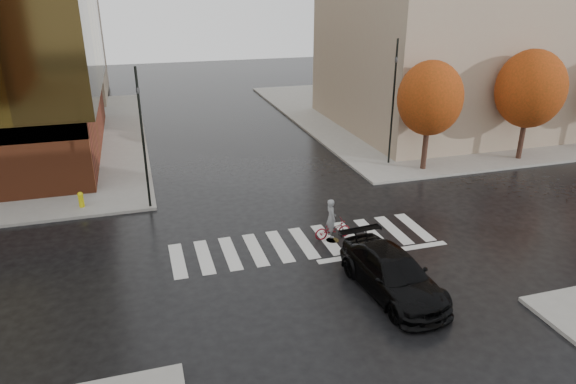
% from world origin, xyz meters
% --- Properties ---
extents(ground, '(120.00, 120.00, 0.00)m').
position_xyz_m(ground, '(0.00, 0.00, 0.00)').
color(ground, black).
rests_on(ground, ground).
extents(sidewalk_ne, '(30.00, 30.00, 0.15)m').
position_xyz_m(sidewalk_ne, '(21.00, 21.00, 0.07)').
color(sidewalk_ne, gray).
rests_on(sidewalk_ne, ground).
extents(crosswalk, '(12.00, 3.00, 0.01)m').
position_xyz_m(crosswalk, '(0.00, 0.50, 0.01)').
color(crosswalk, silver).
rests_on(crosswalk, ground).
extents(building_ne_tan, '(16.00, 16.00, 18.00)m').
position_xyz_m(building_ne_tan, '(17.00, 17.00, 9.15)').
color(building_ne_tan, tan).
rests_on(building_ne_tan, sidewalk_ne).
extents(tree_ne_a, '(3.80, 3.80, 6.50)m').
position_xyz_m(tree_ne_a, '(10.00, 7.40, 4.46)').
color(tree_ne_a, black).
rests_on(tree_ne_a, sidewalk_ne).
extents(tree_ne_b, '(4.20, 4.20, 6.89)m').
position_xyz_m(tree_ne_b, '(17.00, 7.40, 4.62)').
color(tree_ne_b, black).
rests_on(tree_ne_b, sidewalk_ne).
extents(sedan, '(2.63, 5.50, 1.55)m').
position_xyz_m(sedan, '(1.87, -4.14, 0.77)').
color(sedan, black).
rests_on(sedan, ground).
extents(cyclist, '(1.68, 0.66, 1.90)m').
position_xyz_m(cyclist, '(1.34, 0.55, 0.65)').
color(cyclist, maroon).
rests_on(cyclist, ground).
extents(traffic_light_nw, '(0.18, 0.15, 6.99)m').
position_xyz_m(traffic_light_nw, '(-6.30, 6.30, 4.10)').
color(traffic_light_nw, black).
rests_on(traffic_light_nw, sidewalk_nw).
extents(traffic_light_ne, '(0.20, 0.23, 7.57)m').
position_xyz_m(traffic_light_ne, '(8.49, 9.00, 4.49)').
color(traffic_light_ne, black).
rests_on(traffic_light_ne, sidewalk_ne).
extents(fire_hydrant, '(0.29, 0.29, 0.81)m').
position_xyz_m(fire_hydrant, '(-9.61, 7.20, 0.59)').
color(fire_hydrant, '#D9CB0C').
rests_on(fire_hydrant, sidewalk_nw).
extents(manhole, '(0.62, 0.62, 0.01)m').
position_xyz_m(manhole, '(1.30, 0.35, 0.01)').
color(manhole, '#413817').
rests_on(manhole, ground).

